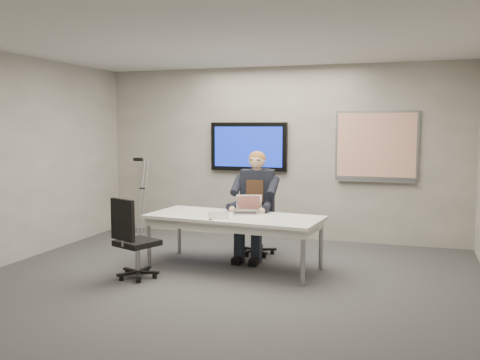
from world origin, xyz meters
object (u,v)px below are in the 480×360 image
(conference_table, at_px, (234,222))
(office_chair_far, at_px, (258,232))
(seated_person, at_px, (254,216))
(office_chair_near, at_px, (135,254))
(laptop, at_px, (247,209))

(conference_table, xyz_separation_m, office_chair_far, (0.07, 0.85, -0.30))
(conference_table, relative_size, seated_person, 1.56)
(seated_person, bearing_deg, office_chair_near, -133.87)
(seated_person, bearing_deg, office_chair_far, 86.98)
(office_chair_far, relative_size, seated_person, 0.68)
(office_chair_far, bearing_deg, conference_table, -117.25)
(conference_table, distance_m, seated_person, 0.59)
(conference_table, xyz_separation_m, office_chair_near, (-0.99, -0.83, -0.30))
(office_chair_far, relative_size, laptop, 2.51)
(conference_table, height_order, office_chair_near, office_chair_near)
(conference_table, xyz_separation_m, laptop, (0.10, 0.23, 0.14))
(office_chair_near, height_order, laptop, office_chair_near)
(conference_table, distance_m, laptop, 0.29)
(conference_table, relative_size, laptop, 5.76)
(office_chair_far, bearing_deg, seated_person, -108.77)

